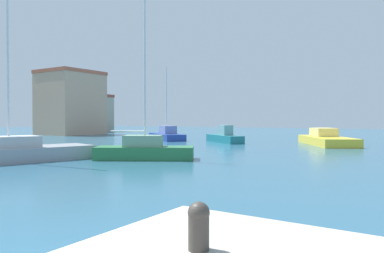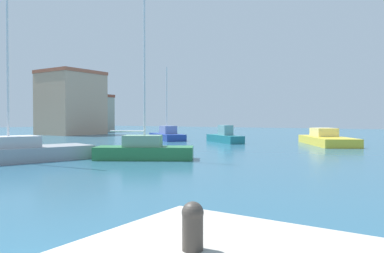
# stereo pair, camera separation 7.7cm
# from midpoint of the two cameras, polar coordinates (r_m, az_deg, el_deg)

# --- Properties ---
(water) EXTENTS (160.00, 160.00, 0.00)m
(water) POSITION_cam_midpoint_polar(r_m,az_deg,el_deg) (29.76, -21.54, -3.45)
(water) COLOR #285670
(water) RESTS_ON ground
(mooring_bollard) EXTENTS (0.25, 0.25, 0.54)m
(mooring_bollard) POSITION_cam_midpoint_polar(r_m,az_deg,el_deg) (4.24, 0.64, -14.77)
(mooring_bollard) COLOR #38332D
(mooring_bollard) RESTS_ON pier_quay
(sailboat_grey_center_channel) EXTENTS (9.28, 4.91, 11.33)m
(sailboat_grey_center_channel) POSITION_cam_midpoint_polar(r_m,az_deg,el_deg) (22.40, -26.32, -3.57)
(sailboat_grey_center_channel) COLOR gray
(sailboat_grey_center_channel) RESTS_ON water
(sailboat_green_far_right) EXTENTS (4.56, 5.81, 9.65)m
(sailboat_green_far_right) POSITION_cam_midpoint_polar(r_m,az_deg,el_deg) (21.72, -7.27, -3.52)
(sailboat_green_far_right) COLOR #28703D
(sailboat_green_far_right) RESTS_ON water
(motorboat_yellow_distant_east) EXTENTS (9.24, 7.13, 1.51)m
(motorboat_yellow_distant_east) POSITION_cam_midpoint_polar(r_m,az_deg,el_deg) (36.16, 19.99, -1.84)
(motorboat_yellow_distant_east) COLOR gold
(motorboat_yellow_distant_east) RESTS_ON water
(motorboat_teal_inner_mooring) EXTENTS (4.69, 5.59, 1.75)m
(motorboat_teal_inner_mooring) POSITION_cam_midpoint_polar(r_m,az_deg,el_deg) (37.32, 5.10, -1.63)
(motorboat_teal_inner_mooring) COLOR #1E707A
(motorboat_teal_inner_mooring) RESTS_ON water
(sailboat_blue_outer_mooring) EXTENTS (5.79, 6.99, 8.21)m
(sailboat_blue_outer_mooring) POSITION_cam_midpoint_polar(r_m,az_deg,el_deg) (41.72, -3.83, -1.32)
(sailboat_blue_outer_mooring) COLOR #233D93
(sailboat_blue_outer_mooring) RESTS_ON water
(warehouse_block) EXTENTS (8.03, 7.60, 9.62)m
(warehouse_block) POSITION_cam_midpoint_polar(r_m,az_deg,el_deg) (59.31, -18.05, 3.47)
(warehouse_block) COLOR tan
(warehouse_block) RESTS_ON ground
(waterfront_apartments) EXTENTS (7.17, 7.99, 6.91)m
(waterfront_apartments) POSITION_cam_midpoint_polar(r_m,az_deg,el_deg) (71.63, -15.98, 1.99)
(waterfront_apartments) COLOR #B2A893
(waterfront_apartments) RESTS_ON ground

